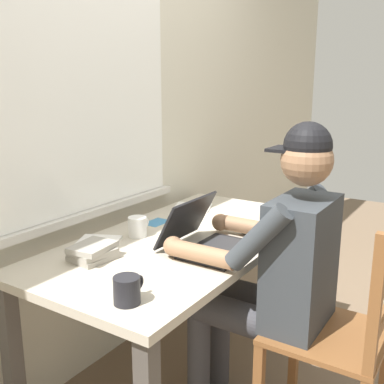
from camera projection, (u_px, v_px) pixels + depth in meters
name	position (u px, v px, depth m)	size (l,w,h in m)	color
ground_plane	(185.00, 374.00, 2.24)	(8.00, 8.00, 0.00)	brown
back_wall	(103.00, 103.00, 2.18)	(6.00, 0.08, 2.60)	beige
desk	(184.00, 255.00, 2.09)	(1.50, 0.77, 0.71)	#BCB29E
seated_person	(274.00, 264.00, 1.80)	(0.50, 0.60, 1.26)	#33383D
wooden_chair	(342.00, 336.00, 1.70)	(0.42, 0.42, 0.96)	brown
laptop	(206.00, 238.00, 1.91)	(0.33, 0.34, 0.21)	black
computer_mouse	(252.00, 231.00, 2.11)	(0.06, 0.10, 0.03)	black
coffee_mug_white	(138.00, 226.00, 2.07)	(0.12, 0.08, 0.09)	white
coffee_mug_dark	(127.00, 290.00, 1.44)	(0.12, 0.09, 0.09)	black
book_stack_main	(93.00, 252.00, 1.80)	(0.19, 0.16, 0.06)	gray
paper_pile_near_laptop	(97.00, 243.00, 1.97)	(0.19, 0.17, 0.01)	white
paper_pile_back_corner	(192.00, 207.00, 2.55)	(0.18, 0.20, 0.01)	white
landscape_photo_print	(157.00, 222.00, 2.29)	(0.13, 0.09, 0.00)	teal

